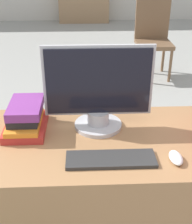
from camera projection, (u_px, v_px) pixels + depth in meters
desk at (92, 197)px, 1.65m from camera, size 1.23×0.64×0.73m
monitor at (98, 91)px, 1.49m from camera, size 0.52×0.24×0.42m
keyboard at (111, 159)px, 1.32m from camera, size 0.38×0.12×0.02m
mouse at (176, 158)px, 1.32m from camera, size 0.06×0.10×0.03m
book_stack at (26, 118)px, 1.52m from camera, size 0.20×0.28×0.15m
far_chair at (153, 34)px, 4.00m from camera, size 0.44×0.44×0.99m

